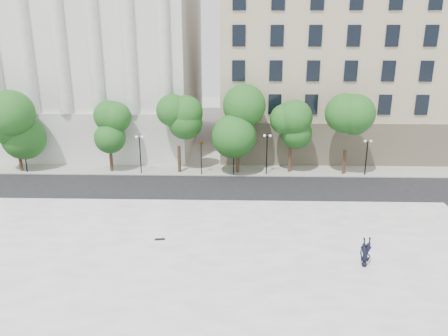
{
  "coord_description": "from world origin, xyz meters",
  "views": [
    {
      "loc": [
        3.79,
        -22.0,
        14.82
      ],
      "look_at": [
        2.88,
        10.0,
        4.72
      ],
      "focal_mm": 35.0,
      "sensor_mm": 36.0,
      "label": 1
    }
  ],
  "objects_px": {
    "skateboard": "(160,239)",
    "person_lying": "(364,262)",
    "traffic_light_west": "(201,142)",
    "traffic_light_east": "(234,142)"
  },
  "relations": [
    {
      "from": "traffic_light_west",
      "to": "traffic_light_east",
      "type": "xyz_separation_m",
      "value": [
        3.43,
        0.0,
        -0.03
      ]
    },
    {
      "from": "traffic_light_west",
      "to": "traffic_light_east",
      "type": "height_order",
      "value": "traffic_light_west"
    },
    {
      "from": "skateboard",
      "to": "traffic_light_west",
      "type": "bearing_deg",
      "value": 75.01
    },
    {
      "from": "skateboard",
      "to": "person_lying",
      "type": "bearing_deg",
      "value": -22.41
    },
    {
      "from": "traffic_light_west",
      "to": "skateboard",
      "type": "distance_m",
      "value": 16.47
    },
    {
      "from": "traffic_light_west",
      "to": "skateboard",
      "type": "relative_size",
      "value": 5.71
    },
    {
      "from": "traffic_light_west",
      "to": "person_lying",
      "type": "xyz_separation_m",
      "value": [
        11.92,
        -19.38,
        -2.97
      ]
    },
    {
      "from": "person_lying",
      "to": "skateboard",
      "type": "bearing_deg",
      "value": 162.26
    },
    {
      "from": "traffic_light_west",
      "to": "skateboard",
      "type": "height_order",
      "value": "traffic_light_west"
    },
    {
      "from": "person_lying",
      "to": "skateboard",
      "type": "height_order",
      "value": "person_lying"
    }
  ]
}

